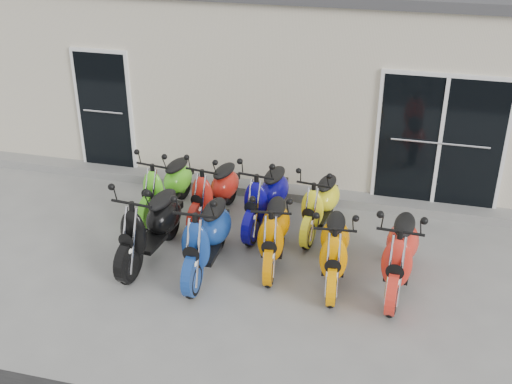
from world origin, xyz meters
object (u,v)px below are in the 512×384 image
at_px(scooter_front_orange_a, 274,224).
at_px(scooter_front_black, 149,217).
at_px(scooter_back_yellow, 320,196).
at_px(scooter_front_orange_b, 335,240).
at_px(scooter_front_blue, 206,228).
at_px(scooter_back_red, 214,184).
at_px(scooter_back_green, 166,178).
at_px(scooter_back_blue, 266,189).
at_px(scooter_front_red, 401,244).

bearing_deg(scooter_front_orange_a, scooter_front_black, -175.61).
distance_m(scooter_front_orange_a, scooter_back_yellow, 1.15).
relative_size(scooter_front_orange_b, scooter_back_yellow, 1.04).
height_order(scooter_front_blue, scooter_front_orange_a, scooter_front_blue).
xyz_separation_m(scooter_front_orange_a, scooter_back_red, (-1.20, 1.02, -0.01)).
bearing_deg(scooter_back_green, scooter_back_yellow, 8.12).
xyz_separation_m(scooter_front_orange_a, scooter_back_blue, (-0.35, 0.97, 0.02)).
distance_m(scooter_front_black, scooter_back_red, 1.46).
bearing_deg(scooter_front_black, scooter_back_red, 74.67).
height_order(scooter_front_orange_a, scooter_back_yellow, scooter_front_orange_a).
xyz_separation_m(scooter_front_black, scooter_front_blue, (0.87, -0.08, -0.00)).
distance_m(scooter_front_orange_a, scooter_front_red, 1.76).
xyz_separation_m(scooter_front_blue, scooter_back_blue, (0.50, 1.41, -0.03)).
bearing_deg(scooter_back_blue, scooter_front_orange_b, -37.21).
relative_size(scooter_front_red, scooter_back_green, 1.09).
xyz_separation_m(scooter_front_orange_b, scooter_front_red, (0.86, 0.05, 0.05)).
relative_size(scooter_front_blue, scooter_back_yellow, 1.14).
xyz_separation_m(scooter_front_orange_b, scooter_back_red, (-2.09, 1.24, -0.01)).
relative_size(scooter_front_orange_b, scooter_back_green, 1.01).
distance_m(scooter_front_orange_a, scooter_back_red, 1.57).
height_order(scooter_front_orange_a, scooter_back_blue, scooter_back_blue).
xyz_separation_m(scooter_back_red, scooter_back_yellow, (1.69, 0.03, -0.02)).
height_order(scooter_front_blue, scooter_back_red, scooter_front_blue).
distance_m(scooter_back_green, scooter_back_yellow, 2.50).
bearing_deg(scooter_front_red, scooter_back_yellow, 139.05).
bearing_deg(scooter_back_red, scooter_back_green, -171.12).
bearing_deg(scooter_back_red, scooter_front_red, -13.32).
bearing_deg(scooter_front_orange_b, scooter_back_yellow, 101.61).
bearing_deg(scooter_front_black, scooter_front_red, 8.09).
bearing_deg(scooter_front_black, scooter_front_blue, 0.02).
distance_m(scooter_front_blue, scooter_back_blue, 1.49).
xyz_separation_m(scooter_back_green, scooter_back_blue, (1.66, -0.04, 0.03)).
height_order(scooter_front_black, scooter_front_blue, scooter_front_black).
bearing_deg(scooter_back_yellow, scooter_front_black, -139.93).
distance_m(scooter_back_blue, scooter_back_yellow, 0.84).
height_order(scooter_front_orange_a, scooter_back_red, scooter_front_orange_a).
relative_size(scooter_front_blue, scooter_front_orange_a, 1.09).
relative_size(scooter_front_black, scooter_front_orange_a, 1.09).
xyz_separation_m(scooter_back_red, scooter_back_blue, (0.85, -0.04, 0.03)).
bearing_deg(scooter_back_yellow, scooter_front_orange_b, -64.58).
relative_size(scooter_front_black, scooter_back_green, 1.10).
distance_m(scooter_front_orange_b, scooter_back_blue, 1.73).
relative_size(scooter_front_red, scooter_back_blue, 1.04).
bearing_deg(scooter_front_red, scooter_front_orange_b, -173.73).
distance_m(scooter_front_black, scooter_front_orange_b, 2.61).
bearing_deg(scooter_front_orange_a, scooter_front_blue, -160.27).
xyz_separation_m(scooter_front_orange_a, scooter_back_green, (-2.01, 1.01, -0.01)).
distance_m(scooter_front_orange_a, scooter_back_blue, 1.04).
bearing_deg(scooter_back_blue, scooter_back_green, -174.47).
bearing_deg(scooter_front_orange_b, scooter_front_blue, -179.45).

